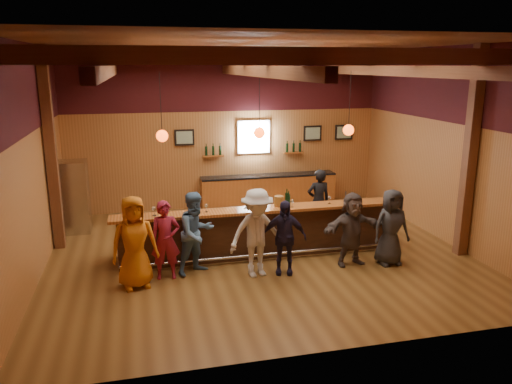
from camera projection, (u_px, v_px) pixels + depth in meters
room at (259, 108)px, 10.32m from camera, size 9.04×9.00×4.52m
bar_counter at (258, 230)px, 11.08m from camera, size 6.30×1.07×1.11m
back_bar_cabinet at (269, 190)px, 14.72m from camera, size 4.00×0.52×0.95m
window at (254, 137)px, 14.46m from camera, size 0.95×0.09×0.95m
framed_pictures at (282, 134)px, 14.63m from camera, size 5.35×0.05×0.45m
wine_shelves at (254, 152)px, 14.50m from camera, size 3.00×0.18×0.30m
pendant_lights at (259, 132)px, 10.40m from camera, size 4.24×0.24×1.37m
stainless_fridge at (74, 197)px, 12.37m from camera, size 0.70×0.70×1.80m
customer_orange at (134, 242)px, 9.25m from camera, size 0.95×0.72×1.76m
customer_redvest at (166, 240)px, 9.65m from camera, size 0.59×0.41×1.56m
customer_denim at (196, 233)px, 9.89m from camera, size 1.02×0.95×1.68m
customer_white at (257, 233)px, 9.74m from camera, size 1.24×0.84×1.78m
customer_navy at (284, 237)px, 9.89m from camera, size 0.96×0.61×1.52m
customer_brown at (352, 229)px, 10.32m from camera, size 1.49×0.63×1.55m
customer_dark at (391, 227)px, 10.35m from camera, size 0.79×0.52×1.61m
bartender at (318, 201)px, 12.32m from camera, size 0.59×0.39×1.61m
ice_bucket at (279, 201)px, 10.77m from camera, size 0.20×0.20×0.22m
bottle_a at (289, 200)px, 10.82m from camera, size 0.07×0.07×0.33m
bottle_b at (287, 198)px, 10.88m from camera, size 0.08×0.08×0.35m
glass_a at (126, 211)px, 9.97m from camera, size 0.08×0.08×0.18m
glass_b at (154, 209)px, 10.07m from camera, size 0.09×0.09×0.20m
glass_c at (196, 206)px, 10.36m from camera, size 0.07×0.07×0.17m
glass_d at (206, 206)px, 10.32m from camera, size 0.08×0.08×0.18m
glass_e at (245, 202)px, 10.60m from camera, size 0.08×0.08×0.19m
glass_f at (292, 201)px, 10.69m from camera, size 0.08×0.08×0.17m
glass_g at (329, 198)px, 10.97m from camera, size 0.07×0.07×0.17m
glass_h at (348, 196)px, 11.04m from camera, size 0.09×0.09×0.20m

